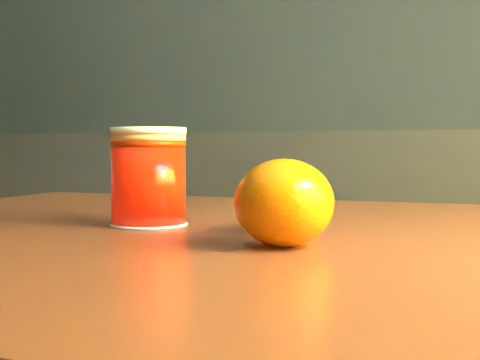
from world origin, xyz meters
The scene contains 5 objects.
kitchen_counter centered at (0.00, 1.45, 0.45)m, with size 3.15×0.60×0.90m, color #434246.
table centered at (0.87, -0.02, 0.68)m, with size 1.16×0.92×0.78m.
juice_glass centered at (0.71, -0.04, 0.83)m, with size 0.07×0.07×0.09m.
orange_front centered at (0.89, -0.10, 0.82)m, with size 0.08×0.08×0.07m, color orange.
orange_back centered at (0.85, -0.02, 0.81)m, with size 0.06×0.06×0.06m, color orange.
Camera 1 is at (1.12, -0.54, 0.86)m, focal length 50.00 mm.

